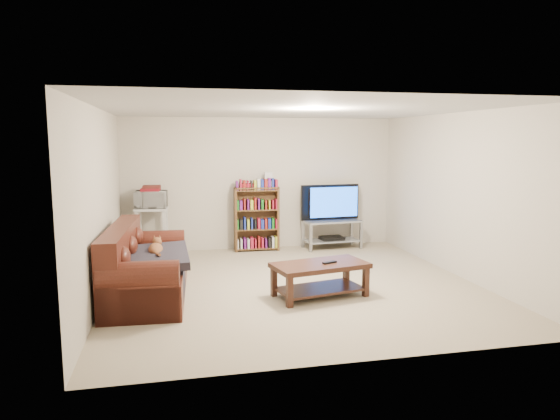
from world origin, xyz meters
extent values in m
plane|color=tan|center=(0.00, 0.00, 0.00)|extent=(5.00, 5.00, 0.00)
plane|color=white|center=(0.00, 0.00, 2.40)|extent=(5.00, 5.00, 0.00)
plane|color=beige|center=(0.00, 2.50, 1.20)|extent=(5.00, 0.00, 5.00)
plane|color=beige|center=(0.00, -2.50, 1.20)|extent=(5.00, 0.00, 5.00)
plane|color=beige|center=(-2.50, 0.00, 1.20)|extent=(0.00, 5.00, 5.00)
plane|color=beige|center=(2.50, 0.00, 1.20)|extent=(0.00, 5.00, 5.00)
cube|color=#461B12|center=(-1.94, -0.07, 0.20)|extent=(1.04, 2.18, 0.41)
cube|color=#461B12|center=(-2.27, -0.06, 0.47)|extent=(0.38, 2.15, 0.89)
cube|color=#461B12|center=(-1.99, -1.02, 0.26)|extent=(0.89, 0.29, 0.53)
cube|color=#461B12|center=(-1.89, 0.87, 0.26)|extent=(0.89, 0.29, 0.53)
cube|color=#2B2832|center=(-1.85, -0.22, 0.54)|extent=(0.86, 1.09, 0.19)
cube|color=#381D13|center=(0.21, -0.57, 0.41)|extent=(1.30, 0.83, 0.06)
cube|color=#381D13|center=(0.21, -0.57, 0.10)|extent=(1.17, 0.75, 0.03)
cube|color=#381D13|center=(-0.27, -0.92, 0.19)|extent=(0.08, 0.08, 0.38)
cube|color=#381D13|center=(0.79, -0.70, 0.19)|extent=(0.08, 0.08, 0.38)
cube|color=#381D13|center=(-0.36, -0.45, 0.19)|extent=(0.08, 0.08, 0.38)
cube|color=#381D13|center=(0.70, -0.23, 0.19)|extent=(0.08, 0.08, 0.38)
cube|color=black|center=(0.33, -0.60, 0.45)|extent=(0.20, 0.12, 0.02)
cube|color=#999EA3|center=(1.27, 2.16, 0.51)|extent=(1.09, 0.56, 0.03)
cube|color=#999EA3|center=(1.27, 2.16, 0.15)|extent=(1.04, 0.53, 0.02)
cube|color=gray|center=(0.79, 1.91, 0.26)|extent=(0.05, 0.05, 0.53)
cube|color=gray|center=(1.78, 1.99, 0.26)|extent=(0.05, 0.05, 0.53)
cube|color=gray|center=(0.75, 2.32, 0.26)|extent=(0.05, 0.05, 0.53)
cube|color=gray|center=(1.75, 2.41, 0.26)|extent=(0.05, 0.05, 0.53)
imported|color=black|center=(1.27, 2.16, 0.85)|extent=(1.14, 0.24, 0.65)
cube|color=black|center=(1.27, 2.16, 0.19)|extent=(0.44, 0.33, 0.06)
cube|color=brown|center=(-0.51, 2.28, 0.58)|extent=(0.05, 0.25, 1.16)
cube|color=brown|center=(0.25, 2.26, 0.58)|extent=(0.05, 0.25, 1.16)
cube|color=brown|center=(-0.13, 2.27, 1.15)|extent=(0.81, 0.28, 0.03)
cube|color=maroon|center=(-0.31, 2.28, 1.20)|extent=(0.24, 0.19, 0.06)
cube|color=silver|center=(-1.97, 2.17, 0.83)|extent=(0.57, 0.44, 0.04)
cube|color=silver|center=(-1.97, 2.17, 0.30)|extent=(0.51, 0.39, 0.03)
cube|color=silver|center=(-2.21, 2.04, 0.41)|extent=(0.05, 0.05, 0.81)
cube|color=silver|center=(-1.76, 1.99, 0.41)|extent=(0.05, 0.05, 0.81)
cube|color=silver|center=(-2.18, 2.34, 0.41)|extent=(0.05, 0.05, 0.81)
cube|color=silver|center=(-1.73, 2.30, 0.41)|extent=(0.05, 0.05, 0.81)
imported|color=silver|center=(-1.97, 2.17, 1.00)|extent=(0.56, 0.41, 0.29)
cube|color=maroon|center=(-1.97, 2.17, 1.17)|extent=(0.33, 0.30, 0.05)
camera|label=1|loc=(-1.60, -6.54, 2.00)|focal=32.00mm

